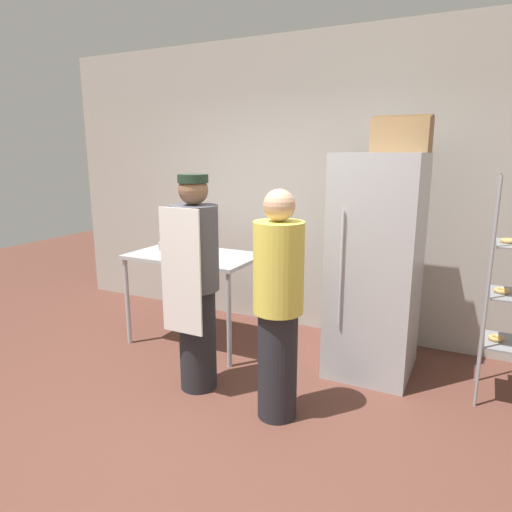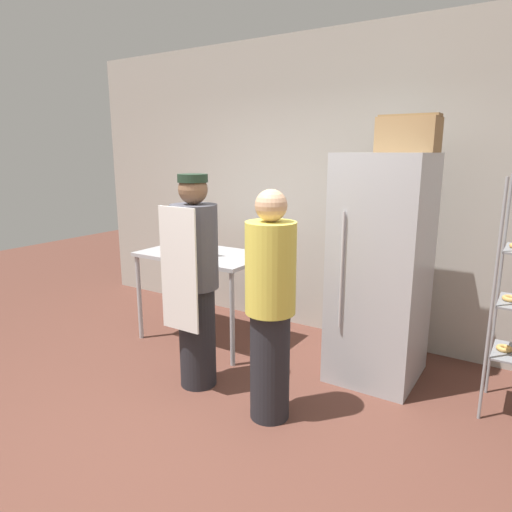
# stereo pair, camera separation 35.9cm
# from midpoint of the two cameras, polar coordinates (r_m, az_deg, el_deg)

# --- Properties ---
(ground_plane) EXTENTS (14.00, 14.00, 0.00)m
(ground_plane) POSITION_cam_midpoint_polar(r_m,az_deg,el_deg) (3.35, -9.42, -21.31)
(ground_plane) COLOR brown
(back_wall) EXTENTS (6.40, 0.12, 3.02)m
(back_wall) POSITION_cam_midpoint_polar(r_m,az_deg,el_deg) (4.77, 5.99, 8.47)
(back_wall) COLOR #ADA89E
(back_wall) RESTS_ON ground_plane
(refrigerator) EXTENTS (0.68, 0.78, 1.87)m
(refrigerator) POSITION_cam_midpoint_polar(r_m,az_deg,el_deg) (3.91, 12.22, -1.30)
(refrigerator) COLOR #ADAFB5
(refrigerator) RESTS_ON ground_plane
(prep_counter) EXTENTS (1.23, 0.74, 0.90)m
(prep_counter) POSITION_cam_midpoint_polar(r_m,az_deg,el_deg) (4.50, -10.02, -0.99)
(prep_counter) COLOR #ADAFB5
(prep_counter) RESTS_ON ground_plane
(donut_box) EXTENTS (0.30, 0.21, 0.25)m
(donut_box) POSITION_cam_midpoint_polar(r_m,az_deg,el_deg) (4.31, -10.69, 0.30)
(donut_box) COLOR silver
(donut_box) RESTS_ON prep_counter
(blender_pitcher) EXTENTS (0.13, 0.13, 0.27)m
(blender_pitcher) POSITION_cam_midpoint_polar(r_m,az_deg,el_deg) (4.70, -13.48, 2.13)
(blender_pitcher) COLOR #99999E
(blender_pitcher) RESTS_ON prep_counter
(cardboard_storage_box) EXTENTS (0.45, 0.30, 0.28)m
(cardboard_storage_box) POSITION_cam_midpoint_polar(r_m,az_deg,el_deg) (3.82, 15.17, 14.43)
(cardboard_storage_box) COLOR #937047
(cardboard_storage_box) RESTS_ON refrigerator
(person_baker) EXTENTS (0.36, 0.38, 1.71)m
(person_baker) POSITION_cam_midpoint_polar(r_m,az_deg,el_deg) (3.59, -10.43, -3.21)
(person_baker) COLOR #232328
(person_baker) RESTS_ON ground_plane
(person_customer) EXTENTS (0.35, 0.35, 1.64)m
(person_customer) POSITION_cam_midpoint_polar(r_m,az_deg,el_deg) (3.15, -0.49, -6.31)
(person_customer) COLOR #232328
(person_customer) RESTS_ON ground_plane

